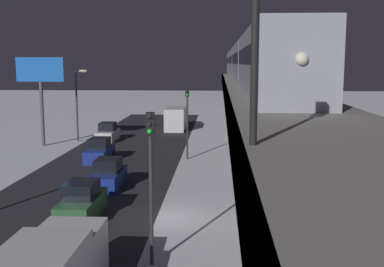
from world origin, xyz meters
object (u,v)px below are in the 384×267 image
at_px(rail_signal, 255,14).
at_px(sedan_green, 82,203).
at_px(traffic_light_near, 151,166).
at_px(sedan_blue, 100,152).
at_px(delivery_van, 176,118).
at_px(subway_train, 245,62).
at_px(commercial_billboard, 41,78).
at_px(traffic_light_mid, 187,111).
at_px(sedan_blue_2, 108,176).
at_px(sedan_white, 108,133).

bearing_deg(rail_signal, sedan_green, -61.05).
distance_m(sedan_green, traffic_light_near, 8.35).
relative_size(sedan_blue, delivery_van, 0.59).
distance_m(subway_train, commercial_billboard, 21.75).
height_order(delivery_van, traffic_light_mid, traffic_light_mid).
bearing_deg(sedan_green, commercial_billboard, 115.14).
bearing_deg(rail_signal, subway_train, -92.73).
distance_m(rail_signal, traffic_light_mid, 31.54).
distance_m(sedan_green, traffic_light_mid, 17.13).
relative_size(rail_signal, sedan_blue, 0.92).
distance_m(sedan_blue_2, commercial_billboard, 19.89).
bearing_deg(sedan_white, sedan_blue, 99.57).
distance_m(traffic_light_near, traffic_light_mid, 22.13).
relative_size(sedan_white, sedan_blue_2, 1.00).
xyz_separation_m(subway_train, traffic_light_near, (5.56, 34.78, -4.21)).
height_order(rail_signal, commercial_billboard, rail_signal).
height_order(sedan_blue, commercial_billboard, commercial_billboard).
bearing_deg(traffic_light_mid, sedan_green, 73.75).
bearing_deg(commercial_billboard, sedan_green, 115.14).
height_order(sedan_blue_2, commercial_billboard, commercial_billboard).
bearing_deg(subway_train, traffic_light_near, 80.91).
bearing_deg(sedan_blue_2, sedan_white, 103.28).
height_order(sedan_white, delivery_van, delivery_van).
bearing_deg(sedan_blue, sedan_blue_2, 107.63).
relative_size(sedan_green, delivery_van, 0.61).
relative_size(subway_train, traffic_light_mid, 11.57).
bearing_deg(delivery_van, commercial_billboard, 46.86).
bearing_deg(traffic_light_near, sedan_green, -51.98).
xyz_separation_m(subway_train, sedan_blue, (13.06, 13.69, -7.62)).
xyz_separation_m(sedan_white, delivery_van, (-6.60, -9.58, 0.55)).
bearing_deg(commercial_billboard, delivery_van, -133.14).
relative_size(sedan_green, sedan_white, 1.06).
xyz_separation_m(subway_train, sedan_blue_2, (10.26, 22.49, -7.61)).
relative_size(sedan_green, traffic_light_near, 0.71).
bearing_deg(traffic_light_mid, traffic_light_near, 90.00).
distance_m(sedan_blue_2, traffic_light_near, 13.59).
xyz_separation_m(subway_train, delivery_van, (8.26, -6.58, -7.06)).
relative_size(sedan_green, traffic_light_mid, 0.71).
xyz_separation_m(sedan_blue_2, delivery_van, (-2.00, -29.07, 0.55)).
height_order(sedan_blue, delivery_van, delivery_van).
xyz_separation_m(sedan_green, sedan_blue_2, (0.00, -6.27, -0.00)).
distance_m(sedan_blue, sedan_blue_2, 9.24).
distance_m(sedan_green, delivery_van, 35.40).
bearing_deg(sedan_white, sedan_green, 100.12).
distance_m(subway_train, sedan_green, 31.48).
bearing_deg(sedan_blue, rail_signal, 110.19).
bearing_deg(sedan_green, sedan_white, 100.12).
height_order(subway_train, sedan_green, subway_train).
distance_m(rail_signal, traffic_light_near, 10.77).
bearing_deg(rail_signal, commercial_billboard, -63.30).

